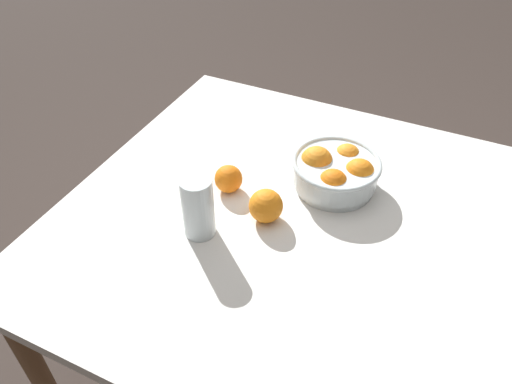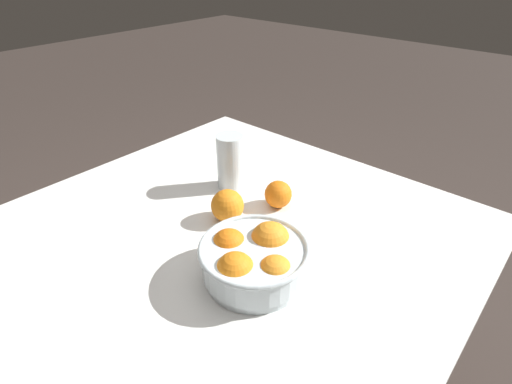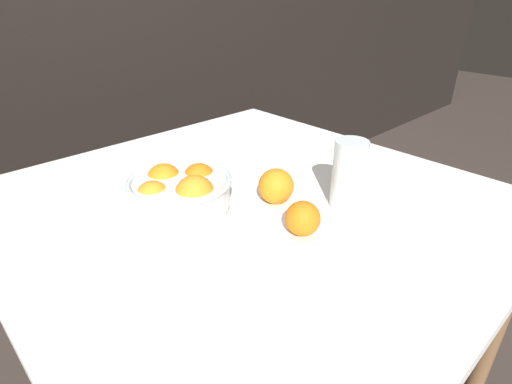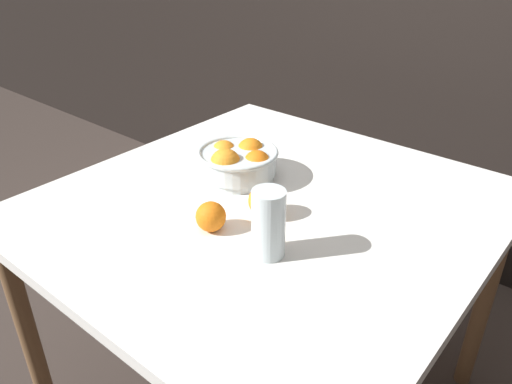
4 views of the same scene
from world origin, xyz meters
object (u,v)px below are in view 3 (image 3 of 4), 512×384
object	(u,v)px
orange_loose_near_bowl	(303,218)
orange_loose_front	(276,186)
juice_glass	(348,178)
fruit_bowl	(181,192)

from	to	relation	value
orange_loose_near_bowl	orange_loose_front	distance (m)	0.14
juice_glass	fruit_bowl	bearing A→B (deg)	141.42
juice_glass	orange_loose_front	xyz separation A→B (m)	(-0.10, 0.12, -0.03)
fruit_bowl	orange_loose_front	bearing A→B (deg)	-31.01
fruit_bowl	juice_glass	bearing A→B (deg)	-38.58
fruit_bowl	juice_glass	distance (m)	0.36
fruit_bowl	orange_loose_near_bowl	world-z (taller)	fruit_bowl
juice_glass	orange_loose_front	size ratio (longest dim) A/B	1.90
fruit_bowl	orange_loose_front	distance (m)	0.21
fruit_bowl	orange_loose_front	size ratio (longest dim) A/B	2.75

